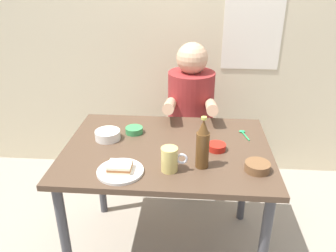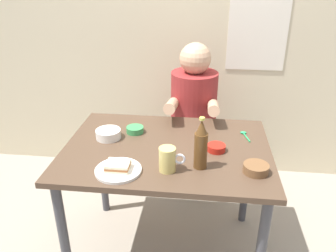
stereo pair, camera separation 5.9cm
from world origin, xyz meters
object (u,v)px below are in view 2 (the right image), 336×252
dining_table (167,162)px  stool (192,153)px  beer_mug (168,159)px  beer_bottle (201,145)px  sandwich (118,166)px  rice_bowl_white (108,134)px  plate_orange (118,170)px  person_seated (194,102)px

dining_table → stool: 0.71m
stool → beer_mug: (-0.08, -0.86, 0.45)m
beer_mug → beer_bottle: 0.17m
sandwich → rice_bowl_white: bearing=112.8°
plate_orange → beer_bottle: (0.38, 0.08, 0.11)m
stool → sandwich: bearing=-109.4°
person_seated → stool: bearing=90.0°
plate_orange → beer_mug: size_ratio=1.75×
person_seated → plate_orange: (-0.32, -0.88, -0.02)m
beer_mug → beer_bottle: (0.15, 0.05, 0.06)m
person_seated → beer_mug: person_seated is taller
beer_mug → dining_table: bearing=97.8°
rice_bowl_white → stool: bearing=51.2°
plate_orange → beer_bottle: beer_bottle is taller
stool → rice_bowl_white: (-0.45, -0.56, 0.42)m
rice_bowl_white → person_seated: bearing=50.6°
dining_table → beer_mug: size_ratio=8.73×
sandwich → beer_bottle: beer_bottle is taller
plate_orange → dining_table: bearing=53.1°
stool → plate_orange: size_ratio=2.05×
rice_bowl_white → beer_mug: bearing=-38.4°
stool → beer_bottle: (0.07, -0.81, 0.51)m
person_seated → rice_bowl_white: size_ratio=5.14×
beer_mug → stool: bearing=84.4°
sandwich → person_seated: bearing=70.4°
dining_table → beer_mug: 0.28m
beer_bottle → rice_bowl_white: 0.58m
stool → plate_orange: (-0.32, -0.90, 0.40)m
stool → beer_mug: size_ratio=3.57×
stool → sandwich: (-0.32, -0.90, 0.42)m
sandwich → beer_mug: beer_mug is taller
plate_orange → beer_mug: (0.23, 0.04, 0.05)m
beer_mug → rice_bowl_white: beer_mug is taller
sandwich → beer_bottle: size_ratio=0.42×
sandwich → beer_mug: size_ratio=0.87×
dining_table → plate_orange: 0.35m
sandwich → rice_bowl_white: same height
dining_table → beer_mug: bearing=-82.2°
stool → person_seated: size_ratio=0.63×
plate_orange → sandwich: size_ratio=2.00×
sandwich → dining_table: bearing=53.1°
plate_orange → beer_mug: 0.24m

